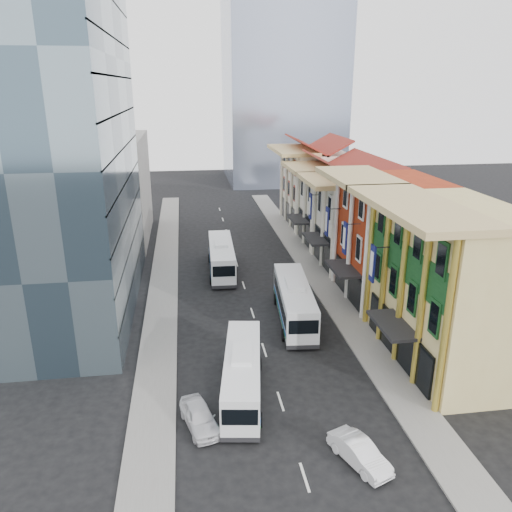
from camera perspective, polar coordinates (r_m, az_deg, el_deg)
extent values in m
plane|color=black|center=(34.43, 3.14, -17.19)|extent=(200.00, 200.00, 0.00)
cube|color=slate|center=(55.09, 7.40, -2.77)|extent=(3.00, 90.00, 0.15)
cube|color=slate|center=(53.29, -10.55, -3.71)|extent=(3.00, 90.00, 0.15)
cube|color=#D3C079|center=(40.40, 21.75, -3.19)|extent=(8.00, 14.00, 12.00)
cube|color=#992C11|center=(50.50, 15.21, 1.81)|extent=(8.00, 10.00, 12.00)
cube|color=silver|center=(59.25, 11.60, 3.57)|extent=(8.00, 9.00, 10.00)
cube|color=silver|center=(67.52, 9.08, 5.59)|extent=(8.00, 9.00, 10.00)
cube|color=silver|center=(77.28, 6.84, 7.74)|extent=(8.00, 12.00, 11.00)
cube|color=#3B4F5E|center=(47.88, -22.18, 11.23)|extent=(12.00, 26.00, 30.00)
cube|color=gray|center=(71.24, -16.45, 7.40)|extent=(10.00, 18.00, 14.00)
imported|color=silver|center=(32.81, -6.46, -17.79)|extent=(2.82, 4.60, 1.46)
imported|color=white|center=(30.73, 11.74, -21.15)|extent=(2.93, 4.40, 1.37)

